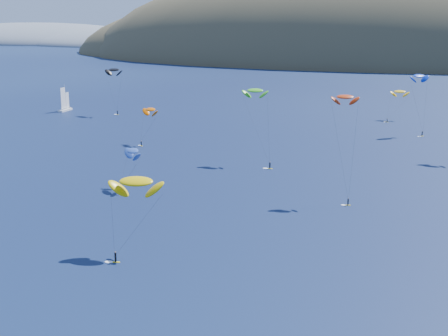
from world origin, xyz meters
name	(u,v)px	position (x,y,z in m)	size (l,w,h in m)	color
island	(406,70)	(39.40, 562.36, -10.74)	(730.00, 300.00, 210.00)	#3D3526
headland	(53,44)	(-445.26, 750.08, -3.36)	(460.00, 250.00, 60.00)	slate
sailboat	(65,109)	(-114.62, 196.38, 0.98)	(9.93, 8.59, 12.32)	silver
kitesurfer_1	(150,110)	(-50.17, 141.25, 11.79)	(8.19, 9.62, 13.91)	gold
kitesurfer_2	(136,181)	(-15.35, 48.01, 13.66)	(10.74, 11.05, 16.48)	gold
kitesurfer_3	(255,91)	(-9.90, 126.69, 21.44)	(11.62, 12.34, 23.65)	gold
kitesurfer_4	(419,76)	(39.18, 184.52, 21.45)	(8.54, 10.46, 23.75)	gold
kitesurfer_9	(345,97)	(19.49, 94.82, 24.80)	(6.92, 10.22, 26.70)	gold
kitesurfer_10	(133,151)	(-33.60, 87.90, 9.86)	(8.11, 11.62, 12.06)	gold
kitesurfer_11	(400,92)	(32.84, 215.21, 11.63)	(8.75, 11.74, 13.73)	gold
kitesurfer_12	(114,70)	(-89.19, 195.77, 19.45)	(9.44, 6.05, 21.92)	gold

